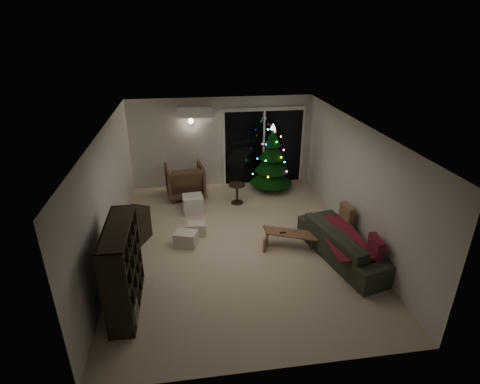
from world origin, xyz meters
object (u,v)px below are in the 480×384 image
object	(u,v)px
sofa	(346,243)
christmas_tree	(272,158)
media_cabinet	(128,232)
armchair	(185,181)
coffee_table	(289,239)
bookshelf	(111,269)

from	to	relation	value
sofa	christmas_tree	size ratio (longest dim) A/B	1.21
media_cabinet	armchair	world-z (taller)	armchair
armchair	coffee_table	size ratio (longest dim) A/B	0.93
media_cabinet	sofa	size ratio (longest dim) A/B	0.50
bookshelf	armchair	distance (m)	4.39
coffee_table	christmas_tree	size ratio (longest dim) A/B	0.56
armchair	coffee_table	xyz separation A→B (m)	(2.12, -2.84, -0.28)
coffee_table	sofa	bearing A→B (deg)	-6.49
media_cabinet	christmas_tree	bearing A→B (deg)	59.26
armchair	bookshelf	bearing A→B (deg)	66.87
media_cabinet	coffee_table	distance (m)	3.34
bookshelf	coffee_table	size ratio (longest dim) A/B	1.42
armchair	christmas_tree	xyz separation A→B (m)	(2.38, 0.08, 0.49)
media_cabinet	bookshelf	bearing A→B (deg)	-65.43
bookshelf	media_cabinet	distance (m)	1.87
armchair	christmas_tree	distance (m)	2.43
sofa	christmas_tree	world-z (taller)	christmas_tree
sofa	coffee_table	xyz separation A→B (m)	(-0.99, 0.56, -0.17)
armchair	coffee_table	world-z (taller)	armchair
bookshelf	christmas_tree	bearing A→B (deg)	29.69
sofa	christmas_tree	distance (m)	3.61
armchair	christmas_tree	bearing A→B (deg)	174.64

